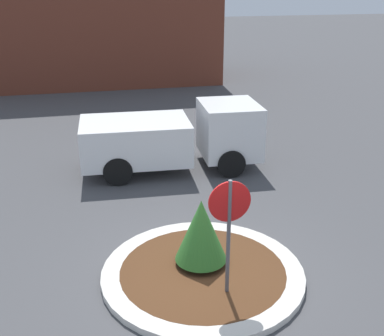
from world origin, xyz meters
The scene contains 6 objects.
ground_plane centered at (0.00, 0.00, 0.00)m, with size 120.00×120.00×0.00m, color #474749.
traffic_island centered at (0.00, 0.00, 0.07)m, with size 3.88×3.88×0.13m.
stop_sign centered at (0.26, -0.73, 1.59)m, with size 0.73×0.07×2.29m.
island_shrub centered at (0.02, 0.24, 0.87)m, with size 1.01×1.01×1.36m.
utility_truck centered at (0.51, 5.59, 1.00)m, with size 5.24×2.28×1.91m.
storefront_building centered at (-2.08, 19.53, 3.72)m, with size 14.61×6.07×7.44m.
Camera 1 is at (-1.94, -7.57, 5.38)m, focal length 45.00 mm.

